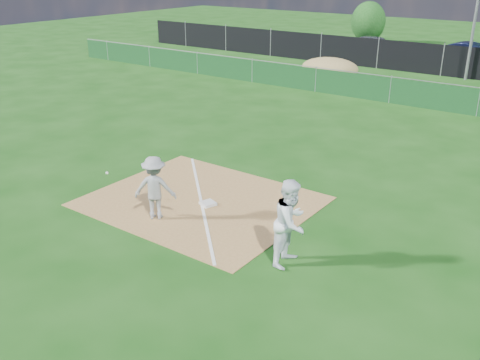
% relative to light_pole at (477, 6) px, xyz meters
% --- Properties ---
extents(ground, '(90.00, 90.00, 0.00)m').
position_rel_light_pole_xyz_m(ground, '(-1.50, -12.70, -4.00)').
color(ground, '#12430E').
rests_on(ground, ground).
extents(infield_dirt, '(6.00, 5.00, 0.02)m').
position_rel_light_pole_xyz_m(infield_dirt, '(-1.50, -21.70, -3.99)').
color(infield_dirt, olive).
rests_on(infield_dirt, ground).
extents(foul_line, '(5.01, 5.01, 0.01)m').
position_rel_light_pole_xyz_m(foul_line, '(-1.50, -21.70, -3.98)').
color(foul_line, white).
rests_on(foul_line, infield_dirt).
extents(green_fence, '(44.00, 0.05, 1.20)m').
position_rel_light_pole_xyz_m(green_fence, '(-1.50, -7.70, -3.40)').
color(green_fence, '#103D19').
rests_on(green_fence, ground).
extents(dirt_mound, '(3.38, 2.60, 1.17)m').
position_rel_light_pole_xyz_m(dirt_mound, '(-6.50, -4.20, -3.42)').
color(dirt_mound, olive).
rests_on(dirt_mound, ground).
extents(black_fence, '(46.00, 0.04, 1.80)m').
position_rel_light_pole_xyz_m(black_fence, '(-1.50, 0.30, -3.10)').
color(black_fence, black).
rests_on(black_fence, ground).
extents(parking_lot, '(46.00, 9.00, 0.01)m').
position_rel_light_pole_xyz_m(parking_lot, '(-1.50, 5.30, -4.00)').
color(parking_lot, black).
rests_on(parking_lot, ground).
extents(light_pole, '(0.16, 0.16, 8.00)m').
position_rel_light_pole_xyz_m(light_pole, '(0.00, 0.00, 0.00)').
color(light_pole, slate).
rests_on(light_pole, ground).
extents(first_base, '(0.49, 0.49, 0.08)m').
position_rel_light_pole_xyz_m(first_base, '(-1.18, -21.78, -3.94)').
color(first_base, silver).
rests_on(first_base, infield_dirt).
extents(play_at_first, '(2.50, 1.11, 1.71)m').
position_rel_light_pole_xyz_m(play_at_first, '(-1.79, -23.19, -3.12)').
color(play_at_first, '#A6A6A8').
rests_on(play_at_first, infield_dirt).
extents(runner, '(0.84, 1.03, 2.01)m').
position_rel_light_pole_xyz_m(runner, '(2.23, -23.03, -2.99)').
color(runner, white).
rests_on(runner, ground).
extents(car_left, '(4.49, 2.68, 1.43)m').
position_rel_light_pole_xyz_m(car_left, '(-7.44, 4.49, -3.27)').
color(car_left, '#93959A').
rests_on(car_left, parking_lot).
extents(car_mid, '(4.22, 2.05, 1.33)m').
position_rel_light_pole_xyz_m(car_mid, '(-1.16, 5.47, -3.32)').
color(car_mid, black).
rests_on(car_mid, parking_lot).
extents(tree_left, '(2.77, 2.77, 3.28)m').
position_rel_light_pole_xyz_m(tree_left, '(-10.59, 10.31, -2.31)').
color(tree_left, '#382316').
rests_on(tree_left, ground).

